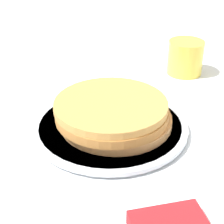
{
  "coord_description": "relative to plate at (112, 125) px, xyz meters",
  "views": [
    {
      "loc": [
        -0.36,
        0.37,
        0.35
      ],
      "look_at": [
        0.02,
        -0.0,
        0.03
      ],
      "focal_mm": 60.0,
      "sensor_mm": 36.0,
      "label": 1
    }
  ],
  "objects": [
    {
      "name": "juice_glass",
      "position": [
        0.05,
        -0.27,
        0.03
      ],
      "size": [
        0.08,
        0.08,
        0.07
      ],
      "color": "yellow",
      "rests_on": "ground_plane"
    },
    {
      "name": "pancake_stack",
      "position": [
        -0.0,
        -0.0,
        0.03
      ],
      "size": [
        0.19,
        0.19,
        0.04
      ],
      "color": "tan",
      "rests_on": "plate"
    },
    {
      "name": "plate",
      "position": [
        0.0,
        0.0,
        0.0
      ],
      "size": [
        0.26,
        0.26,
        0.01
      ],
      "color": "silver",
      "rests_on": "ground_plane"
    },
    {
      "name": "ground_plane",
      "position": [
        -0.02,
        0.0,
        -0.01
      ],
      "size": [
        4.0,
        4.0,
        0.0
      ],
      "primitive_type": "plane",
      "color": "white"
    }
  ]
}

